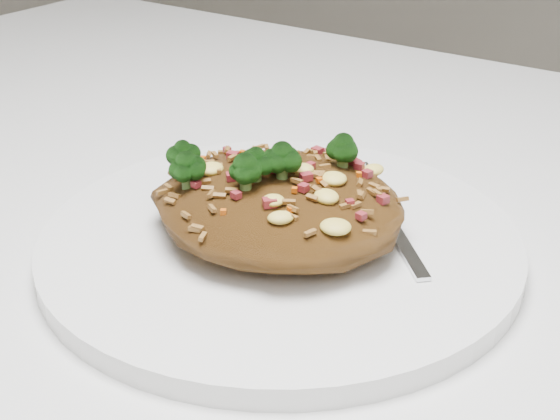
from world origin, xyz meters
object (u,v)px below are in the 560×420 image
Objects in this scene: fried_rice at (278,193)px; fork at (388,219)px; plate at (280,241)px; dining_table at (262,281)px.

fried_rice is 1.25× the size of fork.
fork is (0.05, 0.05, 0.01)m from plate.
fried_rice is (-0.00, -0.00, 0.03)m from plate.
fork is at bearing 45.26° from plate.
fried_rice is at bearing -88.83° from fork.
dining_table is 7.52× the size of fried_rice.
dining_table is 9.41× the size of fork.
fork is at bearing -12.87° from dining_table.
fried_rice is at bearing -47.70° from dining_table.
fried_rice is 0.08m from fork.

